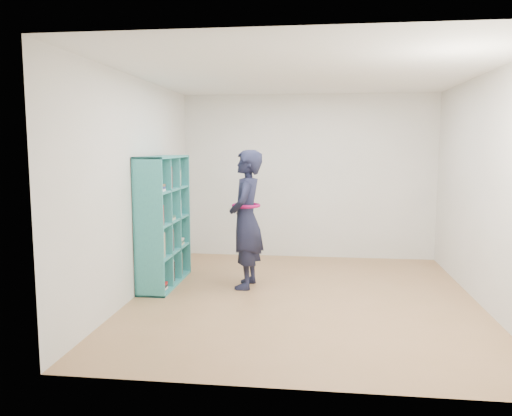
# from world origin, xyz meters

# --- Properties ---
(floor) EXTENTS (4.50, 4.50, 0.00)m
(floor) POSITION_xyz_m (0.00, 0.00, 0.00)
(floor) COLOR #997045
(floor) RESTS_ON ground
(ceiling) EXTENTS (4.50, 4.50, 0.00)m
(ceiling) POSITION_xyz_m (0.00, 0.00, 2.60)
(ceiling) COLOR white
(ceiling) RESTS_ON wall_back
(wall_left) EXTENTS (0.02, 4.50, 2.60)m
(wall_left) POSITION_xyz_m (-2.00, 0.00, 1.30)
(wall_left) COLOR beige
(wall_left) RESTS_ON floor
(wall_right) EXTENTS (0.02, 4.50, 2.60)m
(wall_right) POSITION_xyz_m (2.00, 0.00, 1.30)
(wall_right) COLOR beige
(wall_right) RESTS_ON floor
(wall_back) EXTENTS (4.00, 0.02, 2.60)m
(wall_back) POSITION_xyz_m (0.00, 2.25, 1.30)
(wall_back) COLOR beige
(wall_back) RESTS_ON floor
(wall_front) EXTENTS (4.00, 0.02, 2.60)m
(wall_front) POSITION_xyz_m (0.00, -2.25, 1.30)
(wall_front) COLOR beige
(wall_front) RESTS_ON floor
(bookshelf) EXTENTS (0.36, 1.25, 1.66)m
(bookshelf) POSITION_xyz_m (-1.84, 0.40, 0.81)
(bookshelf) COLOR teal
(bookshelf) RESTS_ON floor
(person) EXTENTS (0.44, 0.65, 1.74)m
(person) POSITION_xyz_m (-0.74, 0.39, 0.87)
(person) COLOR black
(person) RESTS_ON floor
(smartphone) EXTENTS (0.03, 0.10, 0.13)m
(smartphone) POSITION_xyz_m (-0.87, 0.49, 0.99)
(smartphone) COLOR silver
(smartphone) RESTS_ON person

